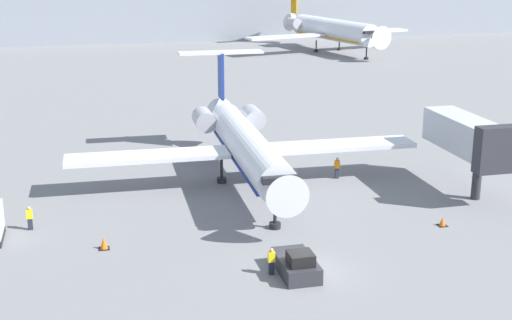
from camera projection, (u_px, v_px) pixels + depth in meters
ground_plane at (306, 273)px, 41.54m from camera, size 600.00×600.00×0.00m
terminal_building at (137, 2)px, 151.27m from camera, size 180.00×16.80×15.50m
airplane_main at (245, 143)px, 56.85m from camera, size 28.26×25.64×9.21m
pushback_tug at (296, 264)px, 41.33m from camera, size 2.02×3.93×1.66m
worker_near_tug at (271, 261)px, 41.20m from camera, size 0.40×0.24×1.63m
worker_by_wing at (337, 167)px, 58.72m from camera, size 0.40×0.25×1.80m
worker_on_apron at (30, 218)px, 47.83m from camera, size 0.40×0.24×1.67m
traffic_cone_left at (104, 243)px, 44.88m from camera, size 0.68×0.68×0.79m
traffic_cone_right at (442, 222)px, 48.68m from camera, size 0.62×0.62×0.63m
airplane_parked_far_left at (331, 29)px, 132.74m from camera, size 34.10×31.01×11.24m
jet_bridge at (469, 137)px, 54.34m from camera, size 3.20×9.61×6.19m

